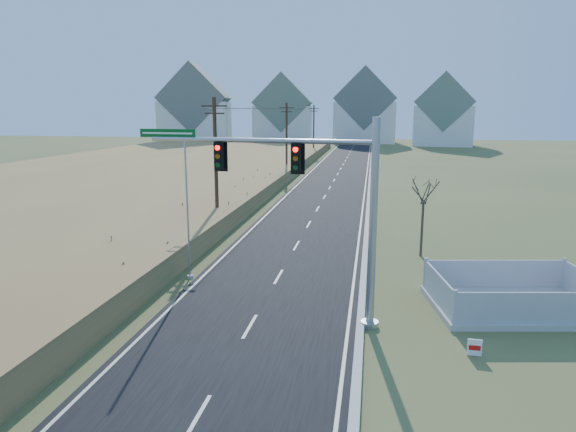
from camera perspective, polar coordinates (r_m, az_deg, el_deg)
The scene contains 16 objects.
ground at distance 21.84m, azimuth -3.00°, elevation -10.19°, with size 260.00×260.00×0.00m, color #4A5127.
road at distance 70.38m, azimuth 5.77°, elevation 5.04°, with size 8.00×180.00×0.06m, color black.
curb at distance 70.24m, azimuth 9.16°, elevation 4.98°, with size 0.30×180.00×0.18m, color #B2AFA8.
reed_marsh at distance 66.61m, azimuth -15.97°, elevation 4.81°, with size 38.00×110.00×1.30m, color #A18948.
utility_pole_near at distance 36.61m, azimuth -8.03°, elevation 6.18°, with size 1.80×0.26×9.00m.
utility_pole_mid at distance 65.78m, azimuth -0.16°, elevation 8.70°, with size 1.80×0.26×9.00m.
utility_pole_far at distance 95.46m, azimuth 2.87°, elevation 9.62°, with size 1.80×0.26×9.00m.
condo_nw at distance 127.07m, azimuth -10.30°, elevation 11.33°, with size 17.69×13.38×19.05m.
condo_nnw at distance 129.73m, azimuth -0.55°, elevation 11.18°, with size 14.93×11.17×17.03m.
condo_n at distance 131.80m, azimuth 8.52°, elevation 11.36°, with size 15.27×10.20×18.54m.
condo_ne at distance 124.76m, azimuth 16.88°, elevation 10.62°, with size 14.12×10.51×16.52m.
traffic_signal_mast at distance 19.26m, azimuth 3.86°, elevation 1.65°, with size 9.84×1.66×7.90m.
fence_enclosure at distance 23.54m, azimuth 23.69°, elevation -8.79°, with size 7.19×5.47×1.50m.
open_sign at distance 18.85m, azimuth 20.03°, elevation -13.57°, with size 0.48×0.09×0.59m.
flagpole at distance 25.20m, azimuth -11.06°, elevation -0.68°, with size 0.32×0.32×7.07m.
bare_tree at distance 29.37m, azimuth 14.89°, elevation 2.83°, with size 1.78×1.78×4.72m.
Camera 1 is at (4.42, -19.78, 8.14)m, focal length 32.00 mm.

